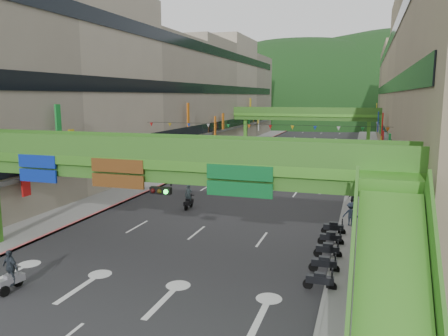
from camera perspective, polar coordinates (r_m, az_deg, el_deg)
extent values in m
plane|color=black|center=(19.97, -17.05, -18.23)|extent=(320.00, 320.00, 0.00)
cube|color=#28282B|center=(65.81, 8.64, 1.33)|extent=(18.00, 140.00, 0.02)
cube|color=gray|center=(68.43, -0.48, 1.80)|extent=(4.00, 140.00, 0.15)
cube|color=gray|center=(64.96, 18.25, 0.91)|extent=(4.00, 140.00, 0.15)
cube|color=#CC5959|center=(67.85, 1.04, 1.74)|extent=(0.20, 140.00, 0.18)
cube|color=gray|center=(64.97, 16.58, 1.01)|extent=(0.20, 140.00, 0.18)
cube|color=#9E937F|center=(70.77, -6.74, 9.64)|extent=(12.00, 95.00, 19.00)
cube|color=black|center=(68.65, -2.04, 5.28)|extent=(0.08, 90.25, 1.40)
cube|color=black|center=(68.48, -2.07, 10.29)|extent=(0.08, 90.25, 1.40)
cube|color=black|center=(68.83, -2.10, 15.29)|extent=(0.08, 90.25, 1.40)
cube|color=gray|center=(64.89, 25.85, 8.80)|extent=(12.00, 95.00, 19.00)
cube|color=black|center=(64.56, 20.18, 4.45)|extent=(0.08, 90.25, 1.40)
cube|color=black|center=(64.38, 20.48, 9.77)|extent=(0.08, 90.25, 1.40)
cube|color=black|center=(64.76, 20.80, 15.08)|extent=(0.08, 90.25, 1.40)
cube|color=#4C9E2D|center=(23.13, -9.22, 0.88)|extent=(28.00, 2.20, 0.50)
cube|color=#387223|center=(23.22, -9.19, -0.58)|extent=(28.00, 1.76, 0.70)
cube|color=#4C9E2D|center=(21.42, 18.65, -9.41)|extent=(0.60, 0.60, 4.80)
cube|color=#387223|center=(22.11, -10.51, 2.55)|extent=(28.00, 0.12, 1.10)
cube|color=#387223|center=(23.95, -8.14, 3.13)|extent=(28.00, 0.12, 1.10)
cube|color=#4C9E2D|center=(14.41, 21.07, -16.20)|extent=(2.20, 7.74, 5.20)
cube|color=navy|center=(25.99, -23.17, -0.17)|extent=(2.40, 0.12, 1.50)
cube|color=#593314|center=(23.03, -13.73, -0.81)|extent=(3.00, 0.12, 1.50)
cube|color=#0C5926|center=(20.41, 2.01, -1.84)|extent=(3.20, 0.12, 1.50)
cube|color=black|center=(21.83, -8.27, -2.94)|extent=(1.10, 0.28, 0.35)
cube|color=#4C9E2D|center=(80.09, 10.52, 6.82)|extent=(28.00, 2.20, 0.50)
cube|color=#387223|center=(80.12, 10.51, 6.40)|extent=(28.00, 1.76, 0.70)
cube|color=#4C9E2D|center=(82.47, 2.83, 4.71)|extent=(0.60, 0.60, 4.80)
cube|color=#4C9E2D|center=(79.61, 18.33, 4.07)|extent=(0.60, 0.60, 4.80)
cube|color=#387223|center=(79.03, 10.44, 7.38)|extent=(28.00, 0.12, 1.10)
cube|color=#387223|center=(81.09, 10.63, 7.42)|extent=(28.00, 0.12, 1.10)
ellipsoid|color=#1C4419|center=(176.42, 9.72, 6.30)|extent=(168.00, 140.00, 112.00)
ellipsoid|color=#1C4419|center=(195.08, 22.36, 6.01)|extent=(208.00, 176.00, 128.00)
cylinder|color=black|center=(45.65, 4.68, 5.69)|extent=(26.00, 0.03, 0.03)
cone|color=red|center=(50.04, -9.46, 5.63)|extent=(0.36, 0.36, 0.40)
cone|color=gold|center=(49.04, -7.09, 5.61)|extent=(0.36, 0.36, 0.40)
cone|color=#193FB2|center=(48.12, -4.62, 5.58)|extent=(0.36, 0.36, 0.40)
cone|color=silver|center=(47.30, -2.07, 5.54)|extent=(0.36, 0.36, 0.40)
cone|color=#198C33|center=(46.57, 0.57, 5.49)|extent=(0.36, 0.36, 0.40)
cone|color=orange|center=(45.94, 3.29, 5.42)|extent=(0.36, 0.36, 0.40)
cone|color=red|center=(45.42, 6.08, 5.34)|extent=(0.36, 0.36, 0.40)
cone|color=gold|center=(45.00, 8.92, 5.24)|extent=(0.36, 0.36, 0.40)
cone|color=#193FB2|center=(44.70, 11.81, 5.13)|extent=(0.36, 0.36, 0.40)
cone|color=silver|center=(44.51, 14.73, 5.00)|extent=(0.36, 0.36, 0.40)
cone|color=#198C33|center=(44.44, 17.66, 4.86)|extent=(0.36, 0.36, 0.40)
cone|color=orange|center=(44.49, 20.59, 4.71)|extent=(0.36, 0.36, 0.40)
cube|color=black|center=(35.79, -4.65, -4.50)|extent=(0.36, 1.30, 0.35)
cube|color=black|center=(35.73, -4.65, -4.11)|extent=(0.30, 0.55, 0.18)
cube|color=black|center=(36.17, -4.33, -3.53)|extent=(0.55, 0.06, 0.06)
cylinder|color=black|center=(36.36, -4.31, -4.76)|extent=(0.10, 0.50, 0.50)
cylinder|color=black|center=(35.37, -4.98, -5.17)|extent=(0.10, 0.50, 0.50)
imported|color=#425259|center=(35.65, -4.66, -3.50)|extent=(0.62, 0.41, 1.68)
cube|color=black|center=(48.47, 8.75, -0.90)|extent=(0.48, 1.33, 0.35)
cube|color=black|center=(48.43, 8.76, -0.61)|extent=(0.36, 0.58, 0.18)
cube|color=black|center=(48.93, 8.80, -0.21)|extent=(0.55, 0.12, 0.06)
cylinder|color=black|center=(49.07, 8.78, -1.14)|extent=(0.15, 0.51, 0.50)
cylinder|color=black|center=(47.99, 8.70, -1.37)|extent=(0.15, 0.51, 0.50)
imported|color=maroon|center=(48.35, 8.77, -0.07)|extent=(0.96, 0.78, 1.83)
cube|color=gray|center=(23.44, -26.05, -13.06)|extent=(0.61, 1.34, 0.35)
cube|color=gray|center=(23.35, -26.10, -12.49)|extent=(0.41, 0.60, 0.18)
cube|color=gray|center=(23.69, -25.42, -11.48)|extent=(0.55, 0.17, 0.06)
cylinder|color=black|center=(23.98, -25.29, -13.27)|extent=(0.20, 0.51, 0.50)
cylinder|color=black|center=(23.13, -26.74, -14.22)|extent=(0.20, 0.51, 0.50)
imported|color=#29313A|center=(23.21, -26.17, -11.57)|extent=(1.06, 0.61, 1.70)
cube|color=maroon|center=(60.21, 5.55, 1.16)|extent=(0.44, 1.32, 0.35)
cube|color=maroon|center=(60.18, 5.56, 1.40)|extent=(0.34, 0.57, 0.18)
cube|color=maroon|center=(60.67, 5.71, 1.70)|extent=(0.55, 0.10, 0.06)
cylinder|color=black|center=(60.78, 5.69, 0.95)|extent=(0.13, 0.51, 0.50)
cylinder|color=black|center=(59.73, 5.40, 0.81)|extent=(0.13, 0.51, 0.50)
imported|color=#474950|center=(60.11, 5.56, 1.86)|extent=(0.95, 0.65, 1.87)
cube|color=black|center=(21.76, 12.42, -14.04)|extent=(1.30, 0.36, 0.35)
cube|color=black|center=(21.66, 12.44, -13.43)|extent=(0.55, 0.30, 0.18)
cube|color=black|center=(21.54, 13.96, -12.91)|extent=(0.06, 0.55, 0.06)
cylinder|color=black|center=(21.85, 13.87, -14.86)|extent=(0.50, 0.10, 0.50)
cylinder|color=black|center=(21.93, 10.91, -14.66)|extent=(0.50, 0.10, 0.50)
cube|color=black|center=(23.79, 12.96, -11.98)|extent=(1.30, 0.36, 0.35)
cube|color=black|center=(23.70, 12.98, -11.41)|extent=(0.55, 0.30, 0.18)
cube|color=black|center=(23.59, 14.36, -10.93)|extent=(0.06, 0.55, 0.06)
cylinder|color=black|center=(23.87, 14.28, -12.73)|extent=(0.50, 0.10, 0.50)
cylinder|color=black|center=(23.94, 11.59, -12.56)|extent=(0.50, 0.10, 0.50)
cube|color=black|center=(25.85, 13.41, -10.24)|extent=(1.30, 0.36, 0.35)
cube|color=black|center=(25.77, 13.43, -9.72)|extent=(0.55, 0.30, 0.18)
cube|color=black|center=(25.66, 14.69, -9.26)|extent=(0.06, 0.55, 0.06)
cylinder|color=black|center=(25.93, 14.61, -10.94)|extent=(0.50, 0.10, 0.50)
cylinder|color=black|center=(25.99, 12.15, -10.79)|extent=(0.50, 0.10, 0.50)
cube|color=black|center=(27.93, 13.79, -8.76)|extent=(1.30, 0.36, 0.35)
cube|color=black|center=(27.86, 13.81, -8.27)|extent=(0.55, 0.30, 0.18)
cube|color=black|center=(27.76, 14.97, -7.84)|extent=(0.06, 0.55, 0.06)
cylinder|color=black|center=(28.00, 14.90, -9.41)|extent=(0.50, 0.10, 0.50)
cylinder|color=black|center=(28.06, 12.63, -9.28)|extent=(0.50, 0.10, 0.50)
cube|color=black|center=(30.03, 14.11, -7.49)|extent=(1.30, 0.36, 0.35)
cube|color=black|center=(29.96, 14.13, -7.03)|extent=(0.55, 0.30, 0.18)
cube|color=black|center=(29.87, 15.21, -6.63)|extent=(0.06, 0.55, 0.06)
cylinder|color=black|center=(30.09, 15.14, -8.09)|extent=(0.50, 0.10, 0.50)
cylinder|color=black|center=(30.15, 13.03, -7.97)|extent=(0.50, 0.10, 0.50)
imported|color=#B5B4BC|center=(68.18, 5.05, 2.22)|extent=(1.89, 4.07, 1.29)
imported|color=gold|center=(60.34, 7.41, 1.33)|extent=(1.97, 4.41, 1.47)
imported|color=#AA1A19|center=(30.70, 18.30, -6.68)|extent=(1.00, 0.87, 1.75)
imported|color=#222229|center=(36.75, 16.46, -4.15)|extent=(0.96, 0.73, 1.52)
imported|color=#303E55|center=(31.99, 16.20, -6.03)|extent=(0.80, 0.55, 1.64)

